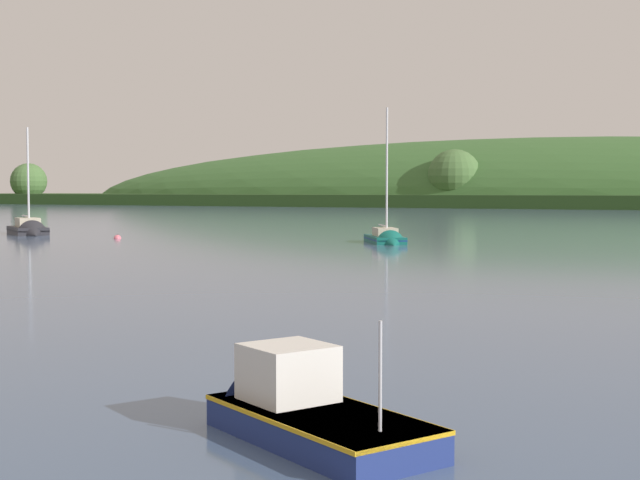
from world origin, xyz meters
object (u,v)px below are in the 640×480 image
(sailboat_near_mooring, at_px, (29,232))
(mooring_buoy_far_upstream, at_px, (117,239))
(sailboat_far_left, at_px, (387,242))
(fishing_boat_moored, at_px, (301,416))

(sailboat_near_mooring, distance_m, mooring_buoy_far_upstream, 12.94)
(sailboat_far_left, bearing_deg, mooring_buoy_far_upstream, -114.16)
(sailboat_near_mooring, bearing_deg, mooring_buoy_far_upstream, 28.54)
(sailboat_far_left, height_order, fishing_boat_moored, sailboat_far_left)
(sailboat_far_left, bearing_deg, sailboat_near_mooring, -119.73)
(sailboat_near_mooring, relative_size, sailboat_far_left, 0.96)
(mooring_buoy_far_upstream, bearing_deg, sailboat_near_mooring, 167.30)
(fishing_boat_moored, relative_size, mooring_buoy_far_upstream, 6.85)
(sailboat_far_left, distance_m, fishing_boat_moored, 60.78)
(sailboat_near_mooring, height_order, mooring_buoy_far_upstream, sailboat_near_mooring)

